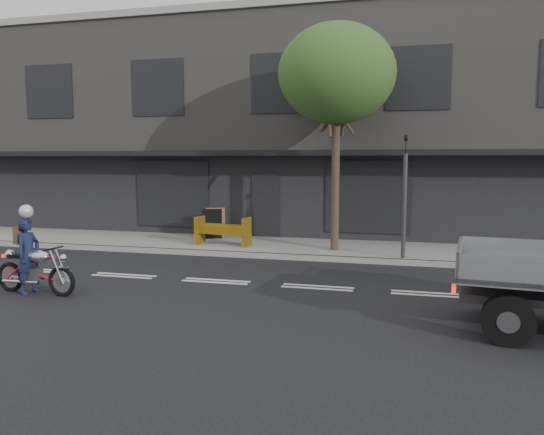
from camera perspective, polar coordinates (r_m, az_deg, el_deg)
The scene contains 10 objects.
ground at distance 12.54m, azimuth -6.04°, elevation -6.85°, with size 80.00×80.00×0.00m, color black.
sidewalk at distance 16.92m, azimuth -0.45°, elevation -3.13°, with size 32.00×3.20×0.15m, color gray.
kerb at distance 15.40m, azimuth -1.99°, elevation -4.07°, with size 32.00×0.20×0.15m, color gray.
building_main at distance 23.16m, azimuth 3.81°, elevation 9.12°, with size 26.00×10.00×8.00m, color slate.
street_tree at distance 15.96m, azimuth 6.98°, elevation 15.01°, with size 3.40×3.40×6.74m.
traffic_light_pole at distance 14.83m, azimuth 14.04°, elevation 1.49°, with size 0.12×0.12×3.50m.
motorcycle at distance 12.32m, azimuth -24.13°, elevation -5.08°, with size 2.00×0.58×1.03m.
rider at distance 12.37m, azimuth -24.73°, elevation -3.75°, with size 0.59×0.39×1.62m, color #141D39.
construction_barrier at distance 16.49m, azimuth -5.59°, elevation -1.50°, with size 1.67×0.67×0.94m, color #F3A50C, non-canonical shape.
sandwich_board at distance 18.03m, azimuth -6.45°, elevation -0.69°, with size 0.65×0.44×1.04m, color black, non-canonical shape.
Camera 1 is at (4.31, -11.43, 2.83)m, focal length 35.00 mm.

